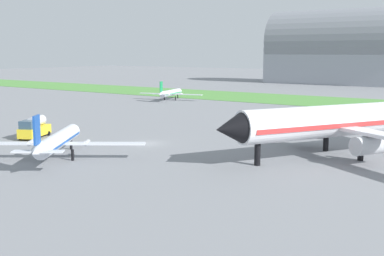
% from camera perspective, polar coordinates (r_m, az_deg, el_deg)
% --- Properties ---
extents(ground_plane, '(600.00, 600.00, 0.00)m').
position_cam_1_polar(ground_plane, '(70.46, -5.37, -1.84)').
color(ground_plane, gray).
extents(grass_taxiway_strip, '(360.00, 28.00, 0.08)m').
position_cam_1_polar(grass_taxiway_strip, '(134.89, 15.20, 3.05)').
color(grass_taxiway_strip, '#549342').
rests_on(grass_taxiway_strip, ground_plane).
extents(airplane_taxiing_turboprop, '(18.10, 15.61, 5.52)m').
position_cam_1_polar(airplane_taxiing_turboprop, '(133.83, -2.55, 4.16)').
color(airplane_taxiing_turboprop, silver).
rests_on(airplane_taxiing_turboprop, ground_plane).
extents(airplane_foreground_turboprop, '(18.62, 16.36, 6.47)m').
position_cam_1_polar(airplane_foreground_turboprop, '(61.69, -15.56, -1.44)').
color(airplane_foreground_turboprop, silver).
rests_on(airplane_foreground_turboprop, ground_plane).
extents(airplane_midfield_jet, '(31.74, 31.72, 12.48)m').
position_cam_1_polar(airplane_midfield_jet, '(63.53, 16.69, 0.75)').
color(airplane_midfield_jet, white).
rests_on(airplane_midfield_jet, ground_plane).
extents(fuel_truck_near_gate, '(4.96, 6.90, 3.29)m').
position_cam_1_polar(fuel_truck_near_gate, '(78.42, -18.10, 0.02)').
color(fuel_truck_near_gate, yellow).
rests_on(fuel_truck_near_gate, ground_plane).
extents(hangar_distant, '(59.73, 26.33, 30.75)m').
position_cam_1_polar(hangar_distant, '(212.35, 17.22, 8.80)').
color(hangar_distant, '#9399A3').
rests_on(hangar_distant, ground_plane).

